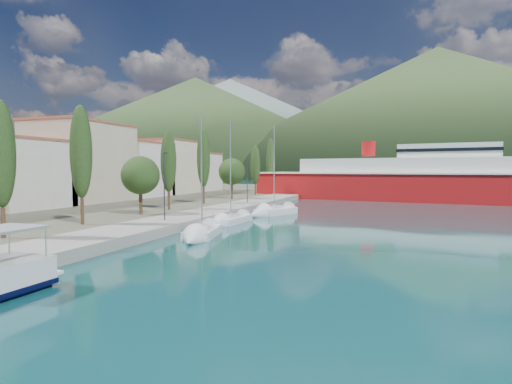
% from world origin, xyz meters
% --- Properties ---
extents(ground, '(1400.00, 1400.00, 0.00)m').
position_xyz_m(ground, '(0.00, 120.00, 0.00)').
color(ground, '#104347').
extents(quay, '(5.00, 88.00, 0.80)m').
position_xyz_m(quay, '(-9.00, 26.00, 0.40)').
color(quay, gray).
rests_on(quay, ground).
extents(land_strip, '(70.00, 148.00, 0.70)m').
position_xyz_m(land_strip, '(-47.00, 36.00, 0.35)').
color(land_strip, '#565644').
rests_on(land_strip, ground).
extents(hills_far, '(1480.00, 900.00, 180.00)m').
position_xyz_m(hills_far, '(138.59, 618.73, 77.39)').
color(hills_far, slate).
rests_on(hills_far, ground).
extents(town_buildings, '(9.20, 69.20, 11.30)m').
position_xyz_m(town_buildings, '(-32.00, 36.91, 5.57)').
color(town_buildings, beige).
rests_on(town_buildings, land_strip).
extents(tree_row, '(4.21, 63.89, 10.99)m').
position_xyz_m(tree_row, '(-14.23, 32.67, 5.81)').
color(tree_row, '#47301E').
rests_on(tree_row, land_strip).
extents(lamp_posts, '(0.15, 44.06, 6.06)m').
position_xyz_m(lamp_posts, '(-9.00, 14.92, 4.08)').
color(lamp_posts, '#2D2D33').
rests_on(lamp_posts, quay).
extents(sailboat_near, '(3.63, 7.46, 10.30)m').
position_xyz_m(sailboat_near, '(-3.40, 10.26, 0.28)').
color(sailboat_near, silver).
rests_on(sailboat_near, ground).
extents(sailboat_mid, '(2.50, 7.84, 11.12)m').
position_xyz_m(sailboat_mid, '(-4.89, 18.80, 0.28)').
color(sailboat_mid, silver).
rests_on(sailboat_mid, ground).
extents(sailboat_far, '(4.95, 8.12, 11.38)m').
position_xyz_m(sailboat_far, '(-3.54, 28.07, 0.32)').
color(sailboat_far, silver).
rests_on(sailboat_far, ground).
extents(ferry, '(56.14, 20.24, 10.92)m').
position_xyz_m(ferry, '(13.15, 59.43, 3.32)').
color(ferry, '#AD1214').
rests_on(ferry, ground).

